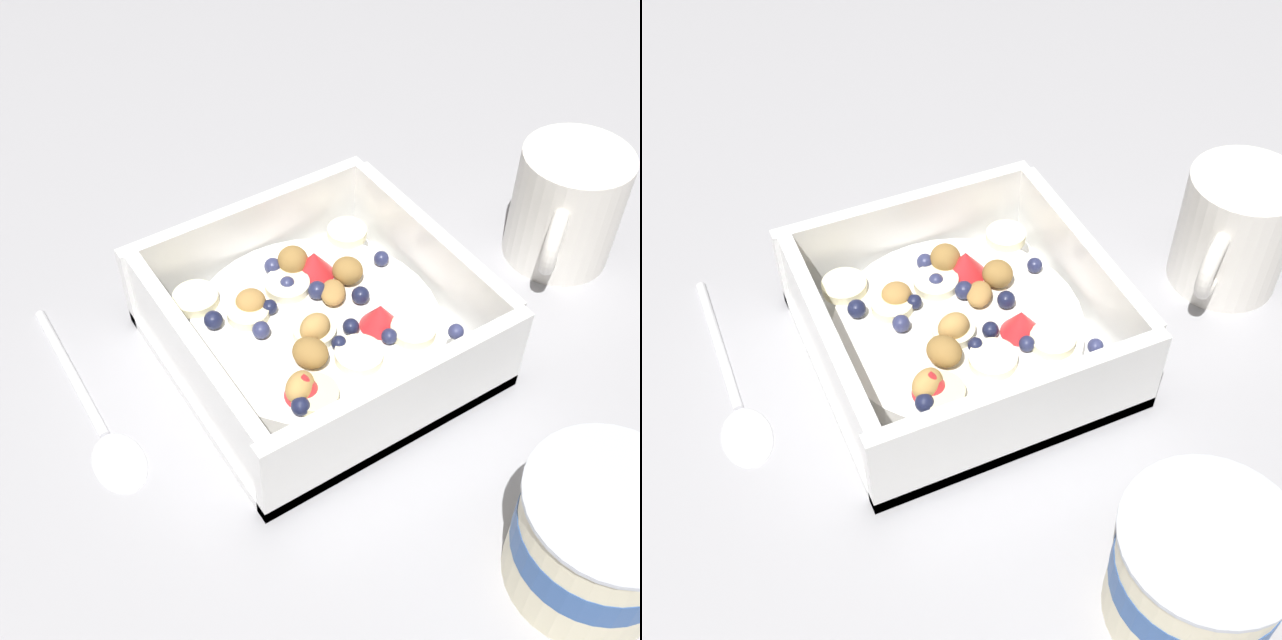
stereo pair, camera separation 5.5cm
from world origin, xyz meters
TOP-DOWN VIEW (x-y plane):
  - ground_plane at (0.00, 0.00)m, footprint 2.40×2.40m
  - fruit_bowl at (-0.00, -0.02)m, footprint 0.19×0.19m
  - spoon at (0.15, -0.03)m, footprint 0.03×0.17m
  - yogurt_cup at (-0.04, 0.20)m, footprint 0.09×0.09m
  - coffee_mug at (-0.21, -0.01)m, footprint 0.10×0.08m

SIDE VIEW (x-z plane):
  - ground_plane at x=0.00m, z-range 0.00..0.00m
  - spoon at x=0.15m, z-range 0.00..0.01m
  - fruit_bowl at x=0.00m, z-range -0.01..0.06m
  - yogurt_cup at x=-0.04m, z-range 0.00..0.08m
  - coffee_mug at x=-0.21m, z-range 0.00..0.09m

